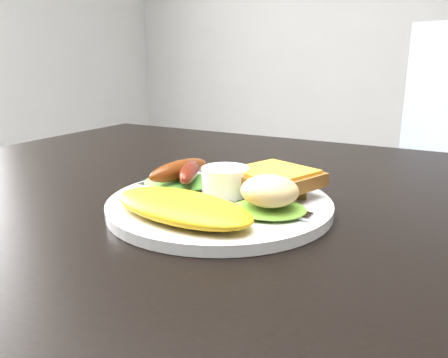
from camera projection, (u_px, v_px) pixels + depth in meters
dining_table at (298, 224)px, 0.49m from camera, size 1.20×0.80×0.04m
person at (380, 171)px, 1.09m from camera, size 0.54×0.46×1.28m
plate at (220, 204)px, 0.47m from camera, size 0.24×0.24×0.01m
lettuce_left at (181, 181)px, 0.52m from camera, size 0.11×0.10×0.01m
lettuce_right at (269, 209)px, 0.43m from camera, size 0.09×0.08×0.01m
omelette at (182, 207)px, 0.42m from camera, size 0.17×0.10×0.02m
sausage_a at (179, 170)px, 0.51m from camera, size 0.04×0.10×0.02m
sausage_b at (190, 171)px, 0.51m from camera, size 0.05×0.09×0.02m
ramekin at (225, 181)px, 0.48m from camera, size 0.06×0.06×0.03m
toast_a at (271, 184)px, 0.50m from camera, size 0.10×0.10×0.01m
toast_b at (274, 179)px, 0.48m from camera, size 0.11×0.11×0.01m
potato_salad at (270, 191)px, 0.42m from camera, size 0.07×0.06×0.03m
fork at (192, 196)px, 0.48m from camera, size 0.16×0.03×0.00m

